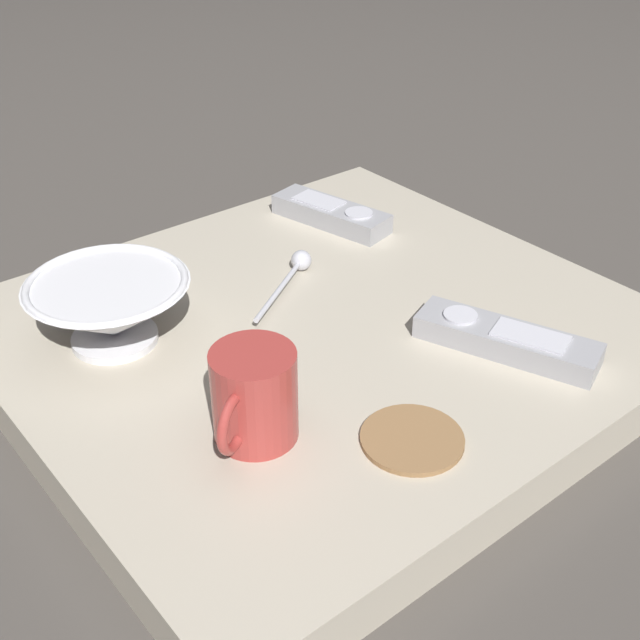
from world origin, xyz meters
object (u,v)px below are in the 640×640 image
(drink_coaster, at_px, (412,439))
(coffee_mug, at_px, (254,397))
(cereal_bowl, at_px, (110,308))
(tv_remote_near, at_px, (331,213))
(tv_remote_far, at_px, (506,340))
(teaspoon, at_px, (296,267))

(drink_coaster, bearing_deg, coffee_mug, 137.61)
(cereal_bowl, height_order, tv_remote_near, cereal_bowl)
(cereal_bowl, bearing_deg, coffee_mug, -82.72)
(cereal_bowl, distance_m, tv_remote_far, 0.40)
(tv_remote_near, height_order, tv_remote_far, tv_remote_near)
(cereal_bowl, xyz_separation_m, tv_remote_far, (0.30, -0.27, -0.03))
(cereal_bowl, height_order, teaspoon, cereal_bowl)
(drink_coaster, bearing_deg, teaspoon, 71.41)
(cereal_bowl, relative_size, drink_coaster, 1.81)
(coffee_mug, xyz_separation_m, tv_remote_near, (0.32, 0.29, -0.03))
(cereal_bowl, distance_m, tv_remote_near, 0.36)
(coffee_mug, relative_size, drink_coaster, 1.08)
(coffee_mug, distance_m, teaspoon, 0.29)
(teaspoon, distance_m, tv_remote_far, 0.26)
(cereal_bowl, relative_size, tv_remote_far, 0.87)
(tv_remote_far, relative_size, drink_coaster, 2.08)
(cereal_bowl, height_order, coffee_mug, coffee_mug)
(coffee_mug, bearing_deg, tv_remote_near, 41.41)
(teaspoon, height_order, tv_remote_far, tv_remote_far)
(teaspoon, relative_size, tv_remote_near, 0.78)
(tv_remote_far, bearing_deg, drink_coaster, -166.70)
(teaspoon, relative_size, tv_remote_far, 0.69)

